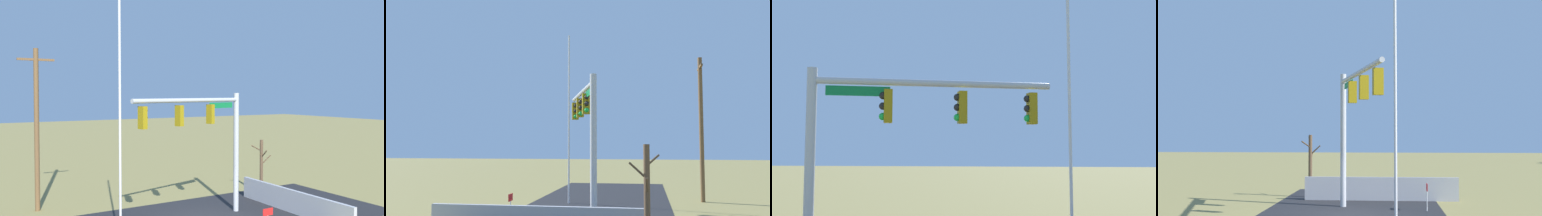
% 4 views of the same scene
% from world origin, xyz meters
% --- Properties ---
extents(ground_plane, '(160.00, 160.00, 0.00)m').
position_xyz_m(ground_plane, '(0.00, 0.00, 0.00)').
color(ground_plane, olive).
extents(sidewalk_corner, '(6.00, 6.00, 0.01)m').
position_xyz_m(sidewalk_corner, '(3.47, 0.58, 0.00)').
color(sidewalk_corner, '#B7B5AD').
rests_on(sidewalk_corner, ground_plane).
extents(retaining_fence, '(0.20, 7.98, 1.22)m').
position_xyz_m(retaining_fence, '(4.83, -1.17, 0.61)').
color(retaining_fence, '#A8A8AD').
rests_on(retaining_fence, ground_plane).
extents(signal_mast, '(6.91, 2.20, 6.33)m').
position_xyz_m(signal_mast, '(0.39, -0.03, 4.54)').
color(signal_mast, '#B2B5BA').
rests_on(signal_mast, ground_plane).
extents(flagpole, '(0.10, 0.10, 9.96)m').
position_xyz_m(flagpole, '(-4.96, -1.82, 4.98)').
color(flagpole, silver).
rests_on(flagpole, ground_plane).
extents(bare_tree, '(1.27, 1.02, 3.42)m').
position_xyz_m(bare_tree, '(6.02, 2.73, 1.77)').
color(bare_tree, brown).
rests_on(bare_tree, ground_plane).
extents(open_sign, '(0.56, 0.04, 1.22)m').
position_xyz_m(open_sign, '(1.36, -3.29, 0.91)').
color(open_sign, silver).
rests_on(open_sign, ground_plane).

